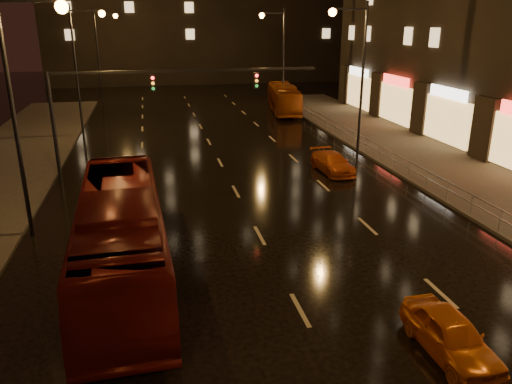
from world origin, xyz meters
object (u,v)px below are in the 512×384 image
bus_curb (284,99)px  taxi_near (450,335)px  bus_red (122,236)px  taxi_far (333,163)px

bus_curb → taxi_near: size_ratio=2.75×
bus_red → bus_curb: 35.23m
taxi_near → taxi_far: (3.04, 17.42, -0.02)m
bus_red → taxi_near: size_ratio=3.33×
taxi_far → bus_curb: bearing=79.1°
taxi_far → bus_red: bearing=-141.3°
taxi_near → taxi_far: taxi_near is taller
taxi_near → bus_red: bearing=143.8°
bus_curb → taxi_near: bearing=-90.4°
taxi_near → bus_curb: bearing=80.9°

